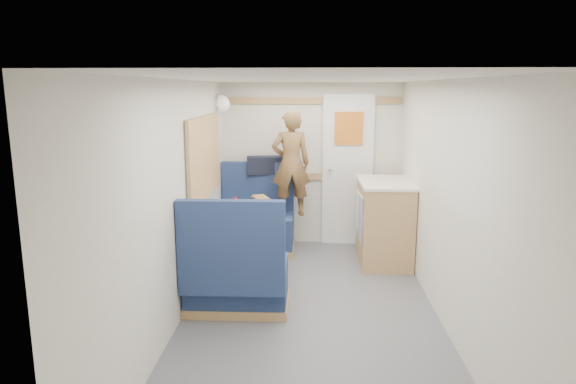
{
  "coord_description": "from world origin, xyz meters",
  "views": [
    {
      "loc": [
        -0.01,
        -4.06,
        1.93
      ],
      "look_at": [
        -0.23,
        0.9,
        0.92
      ],
      "focal_mm": 32.0,
      "sensor_mm": 36.0,
      "label": 1
    }
  ],
  "objects_px": {
    "tumbler_right": "(252,203)",
    "bench_far": "(257,226)",
    "cheese_block": "(247,213)",
    "tumbler_left": "(231,211)",
    "duffel_bag": "(265,165)",
    "tray": "(261,213)",
    "galley_counter": "(384,221)",
    "salt_grinder": "(252,205)",
    "bench_near": "(236,279)",
    "orange_fruit": "(265,211)",
    "person": "(291,164)",
    "dome_light": "(221,104)",
    "pepper_grinder": "(250,206)",
    "dinette_table": "(247,224)",
    "bread_loaf": "(261,201)",
    "beer_glass": "(269,205)"
  },
  "relations": [
    {
      "from": "bench_near",
      "to": "orange_fruit",
      "type": "distance_m",
      "value": 0.77
    },
    {
      "from": "orange_fruit",
      "to": "bread_loaf",
      "type": "xyz_separation_m",
      "value": [
        -0.08,
        0.44,
        -0.01
      ]
    },
    {
      "from": "dinette_table",
      "to": "person",
      "type": "bearing_deg",
      "value": 64.05
    },
    {
      "from": "beer_glass",
      "to": "tumbler_right",
      "type": "bearing_deg",
      "value": 159.22
    },
    {
      "from": "duffel_bag",
      "to": "tumbler_right",
      "type": "xyz_separation_m",
      "value": [
        -0.05,
        -1.08,
        -0.23
      ]
    },
    {
      "from": "tumbler_right",
      "to": "beer_glass",
      "type": "relative_size",
      "value": 0.97
    },
    {
      "from": "bench_far",
      "to": "orange_fruit",
      "type": "bearing_deg",
      "value": -79.93
    },
    {
      "from": "bench_near",
      "to": "dome_light",
      "type": "distance_m",
      "value": 2.28
    },
    {
      "from": "person",
      "to": "orange_fruit",
      "type": "bearing_deg",
      "value": 70.63
    },
    {
      "from": "person",
      "to": "tray",
      "type": "xyz_separation_m",
      "value": [
        -0.25,
        -1.04,
        -0.34
      ]
    },
    {
      "from": "person",
      "to": "salt_grinder",
      "type": "xyz_separation_m",
      "value": [
        -0.36,
        -0.87,
        -0.3
      ]
    },
    {
      "from": "tumbler_left",
      "to": "tumbler_right",
      "type": "distance_m",
      "value": 0.37
    },
    {
      "from": "tumbler_left",
      "to": "tumbler_right",
      "type": "height_order",
      "value": "tumbler_left"
    },
    {
      "from": "cheese_block",
      "to": "bread_loaf",
      "type": "xyz_separation_m",
      "value": [
        0.09,
        0.47,
        0.01
      ]
    },
    {
      "from": "bench_near",
      "to": "salt_grinder",
      "type": "bearing_deg",
      "value": 86.27
    },
    {
      "from": "tray",
      "to": "beer_glass",
      "type": "height_order",
      "value": "beer_glass"
    },
    {
      "from": "dome_light",
      "to": "tray",
      "type": "distance_m",
      "value": 1.56
    },
    {
      "from": "tumbler_left",
      "to": "bread_loaf",
      "type": "height_order",
      "value": "tumbler_left"
    },
    {
      "from": "bench_near",
      "to": "pepper_grinder",
      "type": "distance_m",
      "value": 0.93
    },
    {
      "from": "dinette_table",
      "to": "person",
      "type": "relative_size",
      "value": 0.74
    },
    {
      "from": "beer_glass",
      "to": "pepper_grinder",
      "type": "relative_size",
      "value": 1.14
    },
    {
      "from": "salt_grinder",
      "to": "bread_loaf",
      "type": "height_order",
      "value": "bread_loaf"
    },
    {
      "from": "person",
      "to": "duffel_bag",
      "type": "height_order",
      "value": "person"
    },
    {
      "from": "tray",
      "to": "tumbler_left",
      "type": "xyz_separation_m",
      "value": [
        -0.28,
        -0.1,
        0.05
      ]
    },
    {
      "from": "bench_far",
      "to": "person",
      "type": "distance_m",
      "value": 0.87
    },
    {
      "from": "galley_counter",
      "to": "tumbler_left",
      "type": "relative_size",
      "value": 8.26
    },
    {
      "from": "galley_counter",
      "to": "pepper_grinder",
      "type": "bearing_deg",
      "value": -156.73
    },
    {
      "from": "dinette_table",
      "to": "beer_glass",
      "type": "xyz_separation_m",
      "value": [
        0.22,
        -0.03,
        0.21
      ]
    },
    {
      "from": "salt_grinder",
      "to": "bread_loaf",
      "type": "xyz_separation_m",
      "value": [
        0.07,
        0.17,
        0.01
      ]
    },
    {
      "from": "bread_loaf",
      "to": "beer_glass",
      "type": "bearing_deg",
      "value": -60.87
    },
    {
      "from": "dome_light",
      "to": "duffel_bag",
      "type": "height_order",
      "value": "dome_light"
    },
    {
      "from": "tumbler_right",
      "to": "pepper_grinder",
      "type": "relative_size",
      "value": 1.1
    },
    {
      "from": "duffel_bag",
      "to": "pepper_grinder",
      "type": "xyz_separation_m",
      "value": [
        -0.05,
        -1.18,
        -0.24
      ]
    },
    {
      "from": "dinette_table",
      "to": "bench_near",
      "type": "bearing_deg",
      "value": -90.0
    },
    {
      "from": "duffel_bag",
      "to": "pepper_grinder",
      "type": "distance_m",
      "value": 1.21
    },
    {
      "from": "cheese_block",
      "to": "tumbler_left",
      "type": "relative_size",
      "value": 0.89
    },
    {
      "from": "salt_grinder",
      "to": "beer_glass",
      "type": "bearing_deg",
      "value": -3.44
    },
    {
      "from": "tumbler_left",
      "to": "salt_grinder",
      "type": "distance_m",
      "value": 0.32
    },
    {
      "from": "dome_light",
      "to": "galley_counter",
      "type": "xyz_separation_m",
      "value": [
        1.86,
        -0.3,
        -1.28
      ]
    },
    {
      "from": "galley_counter",
      "to": "pepper_grinder",
      "type": "xyz_separation_m",
      "value": [
        -1.43,
        -0.61,
        0.3
      ]
    },
    {
      "from": "bench_far",
      "to": "beer_glass",
      "type": "bearing_deg",
      "value": -75.92
    },
    {
      "from": "beer_glass",
      "to": "salt_grinder",
      "type": "xyz_separation_m",
      "value": [
        -0.17,
        0.01,
        -0.01
      ]
    },
    {
      "from": "duffel_bag",
      "to": "bread_loaf",
      "type": "height_order",
      "value": "duffel_bag"
    },
    {
      "from": "tumbler_left",
      "to": "dinette_table",
      "type": "bearing_deg",
      "value": 68.58
    },
    {
      "from": "person",
      "to": "tumbler_left",
      "type": "xyz_separation_m",
      "value": [
        -0.53,
        -1.15,
        -0.29
      ]
    },
    {
      "from": "dinette_table",
      "to": "tumbler_left",
      "type": "bearing_deg",
      "value": -111.42
    },
    {
      "from": "duffel_bag",
      "to": "tray",
      "type": "distance_m",
      "value": 1.34
    },
    {
      "from": "dinette_table",
      "to": "tumbler_right",
      "type": "relative_size",
      "value": 8.82
    },
    {
      "from": "bench_near",
      "to": "dome_light",
      "type": "xyz_separation_m",
      "value": [
        -0.39,
        1.71,
        1.45
      ]
    },
    {
      "from": "tumbler_right",
      "to": "bench_far",
      "type": "bearing_deg",
      "value": 93.15
    }
  ]
}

